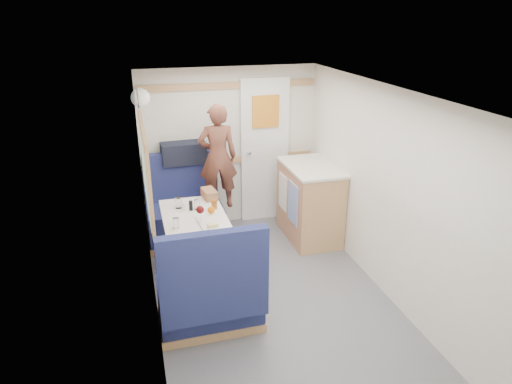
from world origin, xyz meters
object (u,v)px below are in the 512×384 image
object	(u,v)px
tumbler_mid	(179,203)
bread_loaf	(209,194)
bench_near	(211,299)
galley_counter	(309,201)
orange_fruit	(211,210)
dome_light	(140,98)
tumbler_left	(176,223)
duffel_bag	(184,153)
beer_glass	(214,204)
pepper_grinder	(191,206)
wine_glass	(200,210)
tray	(213,223)
dinette_table	(195,228)
person	(218,157)
salt_grinder	(183,207)
tumbler_right	(197,205)
bench_far	(185,217)
cheese_block	(213,225)

from	to	relation	value
tumbler_mid	bread_loaf	xyz separation A→B (m)	(0.35, 0.17, -0.01)
bench_near	galley_counter	world-z (taller)	bench_near
galley_counter	orange_fruit	bearing A→B (deg)	-154.80
dome_light	tumbler_left	xyz separation A→B (m)	(0.19, -1.11, -0.98)
bench_near	duffel_bag	size ratio (longest dim) A/B	2.00
beer_glass	tumbler_mid	bearing A→B (deg)	162.03
pepper_grinder	duffel_bag	bearing A→B (deg)	86.15
wine_glass	tumbler_mid	distance (m)	0.43
orange_fruit	pepper_grinder	distance (m)	0.25
tray	orange_fruit	bearing A→B (deg)	83.56
bench_near	pepper_grinder	world-z (taller)	bench_near
dinette_table	person	size ratio (longest dim) A/B	0.75
duffel_bag	wine_glass	distance (m)	1.33
pepper_grinder	salt_grinder	distance (m)	0.08
orange_fruit	pepper_grinder	world-z (taller)	pepper_grinder
tray	tumbler_right	distance (m)	0.38
bench_far	salt_grinder	distance (m)	0.87
dome_light	tumbler_left	distance (m)	1.49
bench_near	duffel_bag	distance (m)	2.11
tumbler_right	salt_grinder	world-z (taller)	tumbler_right
orange_fruit	bread_loaf	distance (m)	0.44
tumbler_mid	dome_light	bearing A→B (deg)	112.47
tray	bread_loaf	distance (m)	0.63
tumbler_right	orange_fruit	bearing A→B (deg)	-58.14
tray	salt_grinder	bearing A→B (deg)	121.36
cheese_block	bread_loaf	distance (m)	0.74
duffel_bag	beer_glass	world-z (taller)	duffel_bag
bench_far	bread_loaf	size ratio (longest dim) A/B	4.45
bench_far	tray	world-z (taller)	bench_far
tray	salt_grinder	world-z (taller)	salt_grinder
person	bread_loaf	xyz separation A→B (m)	(-0.17, -0.37, -0.29)
tray	bread_loaf	size ratio (longest dim) A/B	1.43
dinette_table	wine_glass	xyz separation A→B (m)	(0.04, -0.19, 0.28)
duffel_bag	tumbler_left	distance (m)	1.43
orange_fruit	tray	bearing A→B (deg)	-96.44
tray	duffel_bag	bearing A→B (deg)	93.68
galley_counter	wine_glass	world-z (taller)	galley_counter
person	tumbler_left	world-z (taller)	person
salt_grinder	beer_glass	bearing A→B (deg)	-6.62
pepper_grinder	tray	bearing A→B (deg)	-66.87
galley_counter	salt_grinder	size ratio (longest dim) A/B	11.24
cheese_block	person	bearing A→B (deg)	76.21
tray	tumbler_right	size ratio (longest dim) A/B	3.30
dome_light	orange_fruit	world-z (taller)	dome_light
cheese_block	duffel_bag	bearing A→B (deg)	92.73
bench_far	duffel_bag	size ratio (longest dim) A/B	2.00
duffel_bag	bread_loaf	bearing A→B (deg)	-80.29
cheese_block	dome_light	bearing A→B (deg)	113.11
tumbler_left	tumbler_mid	bearing A→B (deg)	80.11
bench_far	cheese_block	size ratio (longest dim) A/B	11.37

